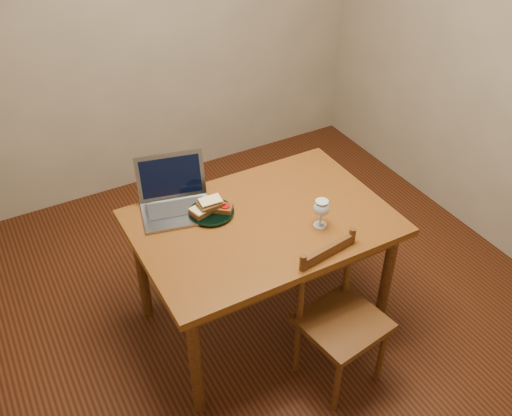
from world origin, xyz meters
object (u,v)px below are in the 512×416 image
chair (341,313)px  plate (212,213)px  table (263,233)px  laptop (174,196)px  milk_glass (321,213)px

chair → plate: size_ratio=1.85×
table → chair: 0.57m
table → laptop: laptop is taller
milk_glass → laptop: (-0.58, 0.51, -0.01)m
table → laptop: (-0.35, 0.33, 0.15)m
laptop → milk_glass: bearing=-28.2°
table → milk_glass: 0.34m
chair → milk_glass: 0.50m
chair → laptop: 1.04m
table → laptop: bearing=136.8°
chair → laptop: bearing=112.6°
chair → laptop: size_ratio=1.03×
plate → laptop: 0.22m
milk_glass → table: bearing=141.6°
table → plate: plate is taller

